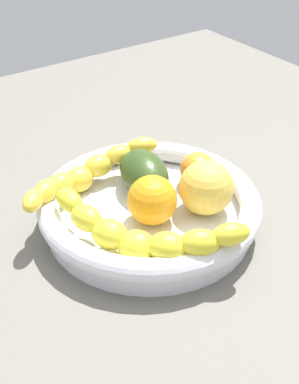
{
  "coord_description": "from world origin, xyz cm",
  "views": [
    {
      "loc": [
        -46.92,
        32.66,
        47.5
      ],
      "look_at": [
        0.0,
        0.0,
        8.23
      ],
      "focal_mm": 50.2,
      "sensor_mm": 36.0,
      "label": 1
    }
  ],
  "objects": [
    {
      "name": "kitchen_counter",
      "position": [
        0.0,
        0.0,
        1.5
      ],
      "size": [
        120.0,
        120.0,
        3.0
      ],
      "primitive_type": "cube",
      "color": "#66635A",
      "rests_on": "ground"
    },
    {
      "name": "orange_mid_left",
      "position": [
        -1.92,
        0.93,
        8.44
      ],
      "size": [
        6.41,
        6.41,
        6.41
      ],
      "primitive_type": "sphere",
      "color": "orange",
      "rests_on": "fruit_bowl"
    },
    {
      "name": "fruit_bowl",
      "position": [
        0.0,
        0.0,
        5.66
      ],
      "size": [
        29.27,
        29.27,
        5.13
      ],
      "color": "white",
      "rests_on": "kitchen_counter"
    },
    {
      "name": "avocado_dark",
      "position": [
        4.27,
        -2.06,
        8.14
      ],
      "size": [
        10.35,
        7.76,
        5.8
      ],
      "primitive_type": "ellipsoid",
      "rotation": [
        0.0,
        0.0,
        6.09
      ],
      "color": "#2E451C",
      "rests_on": "fruit_bowl"
    },
    {
      "name": "orange_front",
      "position": [
        1.28,
        -9.08,
        7.74
      ],
      "size": [
        5.0,
        5.0,
        5.0
      ],
      "primitive_type": "sphere",
      "color": "orange",
      "rests_on": "fruit_bowl"
    },
    {
      "name": "banana_draped_right",
      "position": [
        -6.68,
        5.94,
        8.32
      ],
      "size": [
        20.61,
        16.07,
        5.59
      ],
      "color": "yellow",
      "rests_on": "fruit_bowl"
    },
    {
      "name": "apple_yellow",
      "position": [
        -4.1,
        -6.06,
        8.84
      ],
      "size": [
        7.21,
        7.21,
        7.21
      ],
      "primitive_type": "sphere",
      "color": "gold",
      "rests_on": "fruit_bowl"
    },
    {
      "name": "banana_draped_left",
      "position": [
        8.55,
        5.02,
        8.31
      ],
      "size": [
        9.26,
        23.26,
        5.7
      ],
      "color": "yellow",
      "rests_on": "fruit_bowl"
    }
  ]
}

